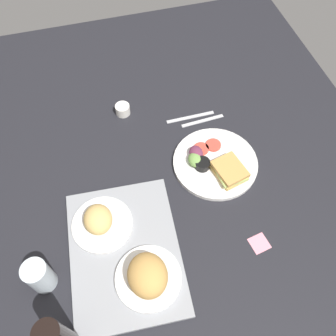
{
  "coord_description": "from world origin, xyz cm",
  "views": [
    {
      "loc": [
        -60.35,
        20.18,
        105.77
      ],
      "look_at": [
        2.0,
        3.0,
        4.0
      ],
      "focal_mm": 37.93,
      "sensor_mm": 36.0,
      "label": 1
    }
  ],
  "objects_px": {
    "bread_plate_near": "(148,276)",
    "bread_plate_far": "(100,222)",
    "plate_with_salad": "(215,163)",
    "drinking_glass": "(39,276)",
    "fork": "(203,121)",
    "sticky_note": "(259,243)",
    "serving_tray": "(125,252)",
    "espresso_cup": "(123,109)",
    "knife": "(190,117)"
  },
  "relations": [
    {
      "from": "plate_with_salad",
      "to": "fork",
      "type": "xyz_separation_m",
      "value": [
        0.21,
        -0.02,
        -0.01
      ]
    },
    {
      "from": "serving_tray",
      "to": "drinking_glass",
      "type": "relative_size",
      "value": 3.75
    },
    {
      "from": "knife",
      "to": "serving_tray",
      "type": "bearing_deg",
      "value": 52.54
    },
    {
      "from": "fork",
      "to": "knife",
      "type": "bearing_deg",
      "value": -40.06
    },
    {
      "from": "fork",
      "to": "serving_tray",
      "type": "bearing_deg",
      "value": 44.54
    },
    {
      "from": "plate_with_salad",
      "to": "fork",
      "type": "distance_m",
      "value": 0.21
    },
    {
      "from": "fork",
      "to": "knife",
      "type": "distance_m",
      "value": 0.05
    },
    {
      "from": "plate_with_salad",
      "to": "knife",
      "type": "height_order",
      "value": "plate_with_salad"
    },
    {
      "from": "drinking_glass",
      "to": "serving_tray",
      "type": "bearing_deg",
      "value": -84.3
    },
    {
      "from": "espresso_cup",
      "to": "sticky_note",
      "type": "bearing_deg",
      "value": -154.67
    },
    {
      "from": "knife",
      "to": "sticky_note",
      "type": "height_order",
      "value": "knife"
    },
    {
      "from": "espresso_cup",
      "to": "sticky_note",
      "type": "xyz_separation_m",
      "value": [
        -0.64,
        -0.3,
        -0.02
      ]
    },
    {
      "from": "espresso_cup",
      "to": "sticky_note",
      "type": "relative_size",
      "value": 1.0
    },
    {
      "from": "bread_plate_far",
      "to": "fork",
      "type": "bearing_deg",
      "value": -53.34
    },
    {
      "from": "drinking_glass",
      "to": "sticky_note",
      "type": "xyz_separation_m",
      "value": [
        -0.06,
        -0.65,
        -0.06
      ]
    },
    {
      "from": "bread_plate_far",
      "to": "drinking_glass",
      "type": "height_order",
      "value": "drinking_glass"
    },
    {
      "from": "serving_tray",
      "to": "sticky_note",
      "type": "relative_size",
      "value": 8.04
    },
    {
      "from": "fork",
      "to": "sticky_note",
      "type": "xyz_separation_m",
      "value": [
        -0.52,
        -0.01,
        -0.0
      ]
    },
    {
      "from": "sticky_note",
      "to": "fork",
      "type": "bearing_deg",
      "value": 1.62
    },
    {
      "from": "espresso_cup",
      "to": "bread_plate_near",
      "type": "bearing_deg",
      "value": 174.96
    },
    {
      "from": "espresso_cup",
      "to": "serving_tray",
      "type": "bearing_deg",
      "value": 169.08
    },
    {
      "from": "bread_plate_far",
      "to": "knife",
      "type": "bearing_deg",
      "value": -48.31
    },
    {
      "from": "espresso_cup",
      "to": "fork",
      "type": "distance_m",
      "value": 0.31
    },
    {
      "from": "serving_tray",
      "to": "knife",
      "type": "bearing_deg",
      "value": -37.38
    },
    {
      "from": "bread_plate_far",
      "to": "plate_with_salad",
      "type": "bearing_deg",
      "value": -73.32
    },
    {
      "from": "plate_with_salad",
      "to": "drinking_glass",
      "type": "relative_size",
      "value": 2.49
    },
    {
      "from": "serving_tray",
      "to": "espresso_cup",
      "type": "bearing_deg",
      "value": -10.92
    },
    {
      "from": "bread_plate_near",
      "to": "plate_with_salad",
      "type": "xyz_separation_m",
      "value": [
        0.33,
        -0.32,
        -0.04
      ]
    },
    {
      "from": "plate_with_salad",
      "to": "sticky_note",
      "type": "distance_m",
      "value": 0.31
    },
    {
      "from": "plate_with_salad",
      "to": "knife",
      "type": "distance_m",
      "value": 0.24
    },
    {
      "from": "fork",
      "to": "plate_with_salad",
      "type": "bearing_deg",
      "value": 80.16
    },
    {
      "from": "bread_plate_near",
      "to": "knife",
      "type": "bearing_deg",
      "value": -28.24
    },
    {
      "from": "bread_plate_near",
      "to": "espresso_cup",
      "type": "relative_size",
      "value": 3.46
    },
    {
      "from": "bread_plate_far",
      "to": "bread_plate_near",
      "type": "bearing_deg",
      "value": -153.42
    },
    {
      "from": "bread_plate_near",
      "to": "bread_plate_far",
      "type": "xyz_separation_m",
      "value": [
        0.21,
        0.1,
        -0.01
      ]
    },
    {
      "from": "serving_tray",
      "to": "espresso_cup",
      "type": "relative_size",
      "value": 8.04
    },
    {
      "from": "bread_plate_far",
      "to": "sticky_note",
      "type": "height_order",
      "value": "bread_plate_far"
    },
    {
      "from": "bread_plate_near",
      "to": "serving_tray",
      "type": "bearing_deg",
      "value": 25.07
    },
    {
      "from": "bread_plate_near",
      "to": "fork",
      "type": "relative_size",
      "value": 1.14
    },
    {
      "from": "bread_plate_near",
      "to": "plate_with_salad",
      "type": "distance_m",
      "value": 0.46
    },
    {
      "from": "serving_tray",
      "to": "sticky_note",
      "type": "distance_m",
      "value": 0.42
    },
    {
      "from": "fork",
      "to": "espresso_cup",
      "type": "bearing_deg",
      "value": -26.18
    },
    {
      "from": "espresso_cup",
      "to": "sticky_note",
      "type": "height_order",
      "value": "espresso_cup"
    },
    {
      "from": "espresso_cup",
      "to": "plate_with_salad",
      "type": "bearing_deg",
      "value": -141.29
    },
    {
      "from": "bread_plate_near",
      "to": "plate_with_salad",
      "type": "relative_size",
      "value": 0.65
    },
    {
      "from": "drinking_glass",
      "to": "espresso_cup",
      "type": "height_order",
      "value": "drinking_glass"
    },
    {
      "from": "fork",
      "to": "sticky_note",
      "type": "bearing_deg",
      "value": 88.43
    },
    {
      "from": "plate_with_salad",
      "to": "knife",
      "type": "relative_size",
      "value": 1.57
    },
    {
      "from": "bread_plate_far",
      "to": "sticky_note",
      "type": "distance_m",
      "value": 0.5
    },
    {
      "from": "fork",
      "to": "sticky_note",
      "type": "relative_size",
      "value": 3.04
    }
  ]
}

